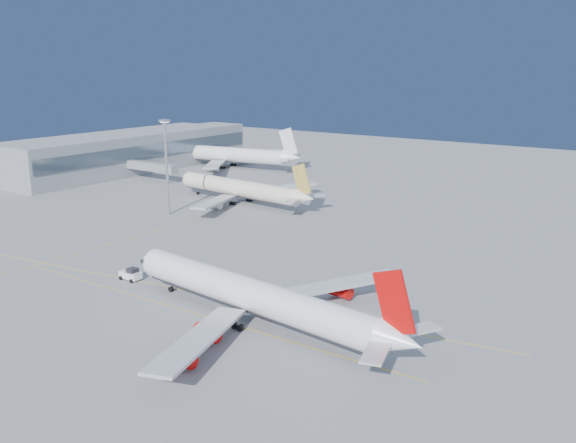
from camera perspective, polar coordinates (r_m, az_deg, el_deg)
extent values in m
plane|color=slate|center=(127.71, -6.27, -5.51)|extent=(500.00, 500.00, 0.00)
cube|color=gray|center=(264.34, -13.11, 6.02)|extent=(18.00, 110.00, 15.00)
cube|color=#3F4C59|center=(257.43, -11.74, 6.23)|extent=(0.40, 107.80, 5.00)
cube|color=gray|center=(241.37, -12.15, 4.79)|extent=(22.00, 3.00, 3.00)
cylinder|color=gray|center=(235.36, -10.62, 4.00)|extent=(0.70, 0.70, 5.20)
cube|color=gray|center=(233.53, -10.30, 4.58)|extent=(3.20, 3.60, 3.40)
cube|color=#E2B30C|center=(114.92, -8.99, -7.86)|extent=(90.00, 0.18, 0.02)
cube|color=#E2B30C|center=(123.54, -8.10, -6.25)|extent=(118.86, 16.88, 0.02)
cube|color=#E2B30C|center=(174.95, -9.72, -0.26)|extent=(0.18, 140.00, 0.02)
cylinder|color=white|center=(107.68, -3.40, -6.46)|extent=(52.56, 11.94, 5.42)
cone|color=white|center=(128.32, -12.29, -3.38)|extent=(4.85, 5.90, 5.42)
cone|color=white|center=(90.39, 10.03, -10.42)|extent=(7.13, 5.93, 5.15)
cube|color=black|center=(126.77, -11.84, -3.30)|extent=(2.13, 5.29, 0.65)
cube|color=#B7B7BC|center=(95.60, -7.94, -10.28)|extent=(13.27, 27.19, 0.51)
cube|color=#B7B7BC|center=(115.83, 3.65, -5.76)|extent=(18.86, 25.29, 0.51)
cube|color=#BD0908|center=(89.06, 9.41, -7.12)|extent=(7.18, 1.32, 9.88)
cylinder|color=gray|center=(124.13, -10.38, -5.47)|extent=(0.22, 0.22, 2.15)
cylinder|color=black|center=(124.49, -10.36, -5.93)|extent=(1.10, 0.78, 1.03)
cylinder|color=gray|center=(105.80, -4.51, -8.77)|extent=(0.30, 0.30, 2.15)
cylinder|color=black|center=(106.22, -4.50, -9.31)|extent=(1.12, 0.96, 1.03)
cylinder|color=gray|center=(110.78, -1.61, -7.66)|extent=(0.30, 0.30, 2.15)
cylinder|color=black|center=(111.18, -1.61, -8.17)|extent=(1.12, 0.96, 1.03)
cylinder|color=#BD0908|center=(101.82, -7.18, -9.76)|extent=(4.74, 2.88, 2.33)
cylinder|color=#BD0908|center=(94.37, -9.37, -11.84)|extent=(4.74, 2.88, 2.33)
cylinder|color=#BD0908|center=(115.19, 0.63, -6.77)|extent=(4.74, 2.88, 2.33)
cylinder|color=#BD0908|center=(118.74, 4.69, -6.17)|extent=(4.74, 2.88, 2.33)
cylinder|color=beige|center=(198.94, -4.40, 2.99)|extent=(47.10, 10.00, 5.13)
cone|color=beige|center=(217.43, -9.14, 3.79)|extent=(4.57, 5.53, 5.13)
cone|color=beige|center=(181.26, 1.53, 2.12)|extent=(6.78, 5.51, 4.88)
cube|color=black|center=(216.05, -8.85, 3.88)|extent=(1.94, 5.00, 0.63)
cube|color=#B7B7BC|center=(186.58, -6.54, 1.76)|extent=(12.98, 25.28, 0.50)
cube|color=#B7B7BC|center=(206.34, -0.75, 3.03)|extent=(17.29, 23.84, 0.50)
cube|color=gold|center=(181.15, 1.21, 3.73)|extent=(6.93, 1.13, 9.53)
cylinder|color=gray|center=(213.36, -8.03, 2.79)|extent=(0.22, 0.22, 2.07)
cylinder|color=black|center=(213.56, -8.02, 2.52)|extent=(1.05, 0.73, 0.99)
cylinder|color=gray|center=(196.42, -4.96, 1.91)|extent=(0.29, 0.29, 2.07)
cylinder|color=black|center=(196.64, -4.95, 1.61)|extent=(1.07, 0.91, 0.99)
cylinder|color=gray|center=(201.46, -3.47, 2.24)|extent=(0.29, 0.29, 2.07)
cylinder|color=black|center=(201.67, -3.47, 1.95)|extent=(1.07, 0.91, 0.99)
cylinder|color=#B7B7BC|center=(190.46, -6.49, 1.49)|extent=(4.53, 2.69, 2.25)
cylinder|color=#B7B7BC|center=(206.53, -1.75, 2.55)|extent=(4.53, 2.69, 2.25)
cylinder|color=white|center=(267.73, -5.56, 5.98)|extent=(53.84, 14.01, 6.00)
cone|color=white|center=(284.02, -10.60, 6.26)|extent=(5.67, 6.66, 6.00)
cone|color=white|center=(253.06, 0.36, 5.73)|extent=(8.27, 6.76, 5.70)
cube|color=black|center=(282.73, -10.28, 6.37)|extent=(2.55, 5.89, 0.75)
cube|color=#B7B7BC|center=(251.78, -6.55, 5.07)|extent=(20.99, 26.92, 0.59)
cube|color=#B7B7BC|center=(279.38, -2.94, 6.02)|extent=(13.87, 29.25, 0.59)
cube|color=silver|center=(252.98, 0.03, 7.08)|extent=(8.22, 1.72, 11.33)
cylinder|color=gray|center=(280.32, -9.39, 5.46)|extent=(0.26, 0.26, 2.46)
cylinder|color=black|center=(280.50, -9.38, 5.21)|extent=(1.28, 0.92, 1.18)
cylinder|color=gray|center=(264.11, -5.83, 5.06)|extent=(0.34, 0.34, 2.46)
cylinder|color=black|center=(264.30, -5.83, 4.80)|extent=(1.31, 1.13, 1.18)
cylinder|color=gray|center=(271.32, -4.88, 5.32)|extent=(0.34, 0.34, 2.46)
cylinder|color=black|center=(271.51, -4.87, 5.06)|extent=(1.31, 1.13, 1.18)
cylinder|color=#B7B7BC|center=(256.11, -6.75, 4.76)|extent=(5.49, 3.42, 2.68)
cylinder|color=#B7B7BC|center=(278.65, -3.77, 5.57)|extent=(5.49, 3.42, 2.68)
cube|color=white|center=(132.67, -13.83, -4.63)|extent=(4.58, 2.36, 1.36)
cube|color=black|center=(131.85, -13.66, -4.27)|extent=(1.85, 1.96, 1.02)
cylinder|color=black|center=(133.32, -14.65, -4.87)|extent=(0.80, 0.41, 0.79)
cylinder|color=black|center=(134.74, -13.87, -4.62)|extent=(0.80, 0.41, 0.79)
cylinder|color=black|center=(130.98, -13.76, -5.15)|extent=(0.80, 0.41, 0.79)
cylinder|color=black|center=(132.43, -12.97, -4.90)|extent=(0.80, 0.41, 0.79)
cylinder|color=gray|center=(184.61, -10.73, 4.64)|extent=(0.74, 0.74, 26.49)
cube|color=gray|center=(182.97, -10.92, 8.80)|extent=(2.33, 2.33, 0.53)
cube|color=white|center=(183.01, -10.92, 8.67)|extent=(1.70, 1.70, 0.26)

